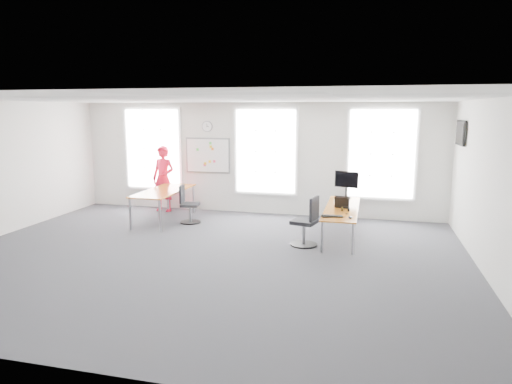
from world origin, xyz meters
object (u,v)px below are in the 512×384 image
(chair_left, at_px, (188,206))
(monitor, at_px, (346,182))
(desk_left, at_px, (164,193))
(headphones, at_px, (345,209))
(chair_right, at_px, (307,224))
(person, at_px, (163,179))
(keyboard, at_px, (332,216))
(desk_right, at_px, (342,209))

(chair_left, xyz_separation_m, monitor, (3.84, 0.81, 0.64))
(desk_left, relative_size, chair_left, 2.29)
(chair_left, xyz_separation_m, headphones, (3.90, -0.69, 0.29))
(chair_right, distance_m, headphones, 0.96)
(person, xyz_separation_m, keyboard, (4.86, -2.39, -0.24))
(chair_left, height_order, keyboard, chair_left)
(desk_left, distance_m, person, 1.22)
(keyboard, relative_size, monitor, 0.64)
(desk_left, xyz_separation_m, monitor, (4.50, 0.78, 0.33))
(desk_right, relative_size, keyboard, 6.35)
(desk_left, relative_size, headphones, 12.20)
(chair_right, bearing_deg, headphones, 139.54)
(keyboard, relative_size, headphones, 2.37)
(headphones, bearing_deg, chair_right, -138.97)
(desk_left, height_order, person, person)
(chair_right, xyz_separation_m, keyboard, (0.51, -0.03, 0.21))
(chair_right, xyz_separation_m, monitor, (0.68, 2.05, 0.60))
(chair_left, height_order, person, person)
(chair_right, relative_size, chair_left, 1.10)
(desk_left, bearing_deg, headphones, -8.98)
(chair_right, distance_m, chair_left, 3.40)
(chair_left, bearing_deg, headphones, -109.78)
(desk_right, distance_m, chair_left, 3.83)
(desk_left, xyz_separation_m, person, (-0.52, 1.09, 0.18))
(chair_right, xyz_separation_m, person, (-4.34, 2.36, 0.45))
(chair_left, relative_size, person, 0.53)
(desk_right, bearing_deg, headphones, -76.33)
(chair_right, bearing_deg, chair_left, -98.57)
(keyboard, bearing_deg, monitor, 67.67)
(person, relative_size, headphones, 10.15)
(person, xyz_separation_m, monitor, (5.02, -0.31, 0.15))
(keyboard, xyz_separation_m, monitor, (0.16, 2.09, 0.39))
(desk_right, height_order, chair_left, chair_left)
(desk_left, height_order, headphones, desk_left)
(desk_right, height_order, desk_left, desk_left)
(desk_right, distance_m, chair_right, 1.14)
(chair_right, bearing_deg, desk_right, 157.47)
(desk_right, height_order, chair_right, chair_right)
(chair_right, height_order, headphones, chair_right)
(chair_right, height_order, person, person)
(desk_right, xyz_separation_m, headphones, (0.09, -0.37, 0.09))
(desk_right, relative_size, headphones, 15.04)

